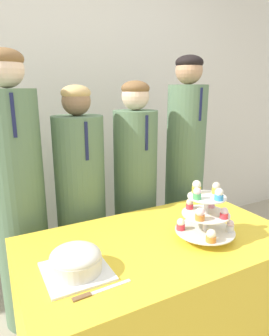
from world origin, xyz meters
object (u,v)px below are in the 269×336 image
round_cake (76,260)px  student_1 (81,209)px  cupcake_stand (206,213)px  cake_knife (93,293)px  student_2 (135,196)px  student_3 (184,175)px  student_0 (20,204)px

round_cake → student_1: (0.25, 0.70, -0.09)m
cupcake_stand → student_1: student_1 is taller
cake_knife → cupcake_stand: 0.66m
cupcake_stand → student_2: size_ratio=0.20×
student_2 → cupcake_stand: bearing=-90.0°
student_1 → student_2: (0.40, -0.00, 0.02)m
cake_knife → student_3: student_3 is taller
cupcake_stand → student_3: size_ratio=0.18×
student_1 → student_2: 0.40m
round_cake → student_3: bearing=33.2°
student_0 → student_1: student_0 is taller
cake_knife → student_2: bearing=51.3°
cake_knife → student_1: size_ratio=0.16×
round_cake → student_3: 1.28m
student_0 → student_1: 0.38m
student_1 → student_3: student_3 is taller
round_cake → student_3: student_3 is taller
cake_knife → student_2: size_ratio=0.16×
student_0 → student_2: student_0 is taller
student_3 → cupcake_stand: bearing=-120.3°
student_2 → cake_knife: bearing=-126.5°
round_cake → student_1: 0.75m
student_0 → student_3: student_3 is taller
student_2 → student_0: bearing=180.0°
student_0 → student_3: bearing=-0.0°
cake_knife → student_3: 1.37m
round_cake → cake_knife: round_cake is taller
student_0 → cupcake_stand: bearing=-43.4°
cupcake_stand → round_cake: bearing=178.1°
student_0 → round_cake: bearing=-80.4°
student_1 → cake_knife: bearing=-105.6°
student_0 → student_3: (1.19, -0.00, 0.01)m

